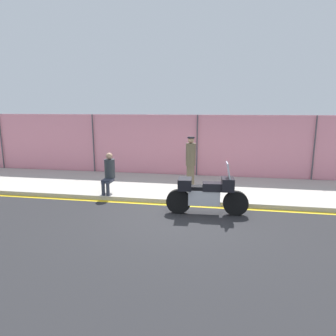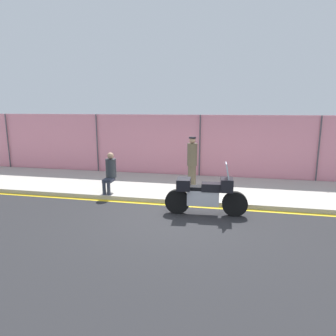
% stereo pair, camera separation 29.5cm
% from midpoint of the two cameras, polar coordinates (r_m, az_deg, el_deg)
% --- Properties ---
extents(ground_plane, '(120.00, 120.00, 0.00)m').
position_cam_midpoint_polar(ground_plane, '(8.23, 3.77, -8.95)').
color(ground_plane, '#262628').
extents(sidewalk, '(32.94, 3.48, 0.13)m').
position_cam_midpoint_polar(sidewalk, '(10.69, 5.76, -3.79)').
color(sidewalk, '#ADA89E').
rests_on(sidewalk, ground_plane).
extents(curb_paint_stripe, '(32.94, 0.18, 0.01)m').
position_cam_midpoint_polar(curb_paint_stripe, '(8.97, 4.48, -7.21)').
color(curb_paint_stripe, gold).
rests_on(curb_paint_stripe, ground_plane).
extents(storefront_fence, '(31.29, 0.17, 2.58)m').
position_cam_midpoint_polar(storefront_fence, '(12.24, 6.80, 3.99)').
color(storefront_fence, pink).
rests_on(storefront_fence, ground_plane).
extents(motorcycle, '(2.22, 0.59, 1.45)m').
position_cam_midpoint_polar(motorcycle, '(8.16, 8.13, -4.92)').
color(motorcycle, black).
rests_on(motorcycle, ground_plane).
extents(officer_standing, '(0.34, 0.34, 1.75)m').
position_cam_midpoint_polar(officer_standing, '(10.36, 5.43, 1.23)').
color(officer_standing, brown).
rests_on(officer_standing, sidewalk).
extents(person_seated_on_curb, '(0.34, 0.66, 1.30)m').
position_cam_midpoint_polar(person_seated_on_curb, '(9.90, -10.12, -0.44)').
color(person_seated_on_curb, '#2D3342').
rests_on(person_seated_on_curb, sidewalk).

